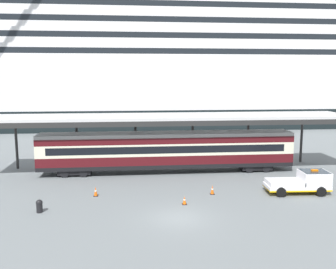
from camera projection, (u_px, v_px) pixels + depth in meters
name	position (u px, v px, depth m)	size (l,w,h in m)	color
ground_plane	(179.00, 218.00, 25.69)	(400.00, 400.00, 0.00)	slate
cruise_ship	(116.00, 70.00, 74.94)	(130.82, 22.62, 32.10)	black
platform_canopy	(167.00, 118.00, 37.73)	(37.74, 5.99, 5.82)	silver
train_carriage	(167.00, 150.00, 37.79)	(25.60, 2.81, 4.11)	black
service_truck	(303.00, 181.00, 31.15)	(5.30, 2.47, 2.02)	white
traffic_cone_near	(212.00, 190.00, 30.88)	(0.36, 0.36, 0.78)	black
traffic_cone_mid	(184.00, 200.00, 28.42)	(0.36, 0.36, 0.64)	black
traffic_cone_far	(96.00, 191.00, 30.40)	(0.36, 0.36, 0.79)	black
quay_bollard	(39.00, 205.00, 26.71)	(0.48, 0.48, 0.96)	black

